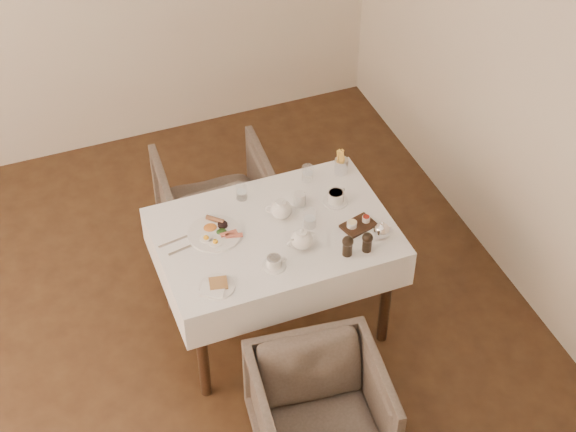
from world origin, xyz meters
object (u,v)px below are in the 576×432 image
(armchair_far, at_px, (216,202))
(breakfast_plate, at_px, (215,232))
(armchair_near, at_px, (320,413))
(table, at_px, (275,246))
(teapot_centre, at_px, (281,208))

(armchair_far, bearing_deg, breakfast_plate, 76.99)
(armchair_near, bearing_deg, armchair_far, 96.89)
(armchair_near, distance_m, breakfast_plate, 1.11)
(breakfast_plate, bearing_deg, table, -37.36)
(table, relative_size, breakfast_plate, 4.37)
(teapot_centre, bearing_deg, breakfast_plate, -160.55)
(armchair_far, bearing_deg, table, 100.12)
(breakfast_plate, relative_size, teapot_centre, 1.77)
(armchair_near, height_order, breakfast_plate, breakfast_plate)
(table, xyz_separation_m, armchair_near, (-0.09, -0.89, -0.33))
(armchair_far, relative_size, breakfast_plate, 2.41)
(table, xyz_separation_m, teapot_centre, (0.07, 0.09, 0.18))
(table, height_order, armchair_far, table)
(table, height_order, armchair_near, table)
(armchair_near, xyz_separation_m, teapot_centre, (0.17, 0.98, 0.52))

